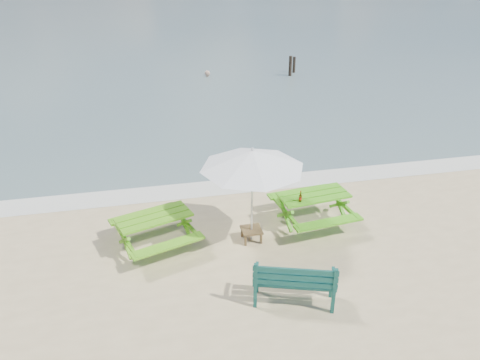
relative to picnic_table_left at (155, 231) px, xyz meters
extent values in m
cube|color=silver|center=(2.42, 2.44, -0.36)|extent=(22.00, 0.90, 0.01)
cube|color=#58A519|center=(0.00, 0.00, 0.37)|extent=(1.74, 1.21, 0.05)
cube|color=#58A519|center=(-0.24, 0.71, 0.07)|extent=(1.60, 0.77, 0.05)
cube|color=#58A519|center=(0.24, -0.71, 0.07)|extent=(1.60, 0.77, 0.05)
cube|color=#58A519|center=(0.00, 0.00, -0.03)|extent=(1.70, 1.32, 0.68)
cube|color=#49A619|center=(3.73, 0.18, 0.39)|extent=(1.72, 0.96, 0.05)
cube|color=#49A619|center=(3.63, 0.95, 0.09)|extent=(1.66, 0.48, 0.05)
cube|color=#49A619|center=(3.82, -0.58, 0.09)|extent=(1.66, 0.48, 0.05)
cube|color=#49A619|center=(3.73, 0.18, -0.02)|extent=(1.64, 1.10, 0.70)
cube|color=#10463F|center=(2.43, -2.39, 0.11)|extent=(1.58, 0.91, 0.04)
cube|color=#10463F|center=(2.36, -2.61, 0.37)|extent=(1.45, 0.51, 0.39)
cube|color=#10463F|center=(2.43, -2.39, -0.13)|extent=(1.50, 0.93, 0.48)
cube|color=brown|center=(2.13, -0.24, -0.10)|extent=(0.45, 0.45, 0.04)
cube|color=brown|center=(2.13, -0.24, -0.24)|extent=(0.40, 0.40, 0.25)
cylinder|color=silver|center=(2.13, -0.24, 0.71)|extent=(0.04, 0.04, 2.15)
cone|color=white|center=(2.13, -0.24, 1.65)|extent=(2.26, 2.26, 0.40)
cylinder|color=#945A15|center=(3.30, -0.08, 0.50)|extent=(0.06, 0.06, 0.16)
cylinder|color=#945A15|center=(3.30, -0.08, 0.64)|extent=(0.03, 0.03, 0.07)
cylinder|color=#B11A14|center=(3.30, -0.08, 0.50)|extent=(0.07, 0.07, 0.06)
imported|color=tan|center=(3.31, 14.67, -0.84)|extent=(0.62, 0.45, 1.56)
cylinder|color=black|center=(7.51, 13.91, 0.04)|extent=(0.17, 0.17, 1.21)
cylinder|color=black|center=(7.91, 14.51, -0.05)|extent=(0.15, 0.15, 1.02)
camera|label=1|loc=(0.02, -8.89, 5.64)|focal=35.00mm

